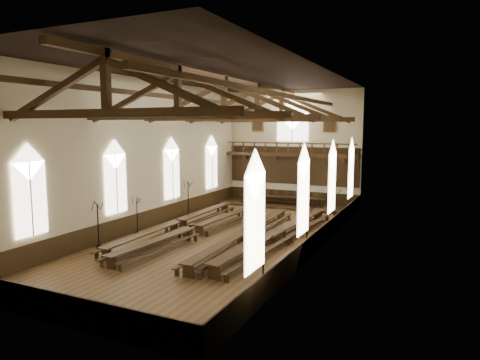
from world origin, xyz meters
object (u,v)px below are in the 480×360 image
object	(u,v)px
refectory_row_c	(246,233)
candelabrum_right_near	(263,276)
candelabrum_left_near	(98,233)
refectory_row_a	(179,223)
candelabrum_left_mid	(137,223)
candelabrum_right_mid	(307,238)
high_table	(282,197)
candelabrum_left_far	(188,205)
dais	(282,205)
refectory_row_d	(279,233)
candelabrum_right_far	(334,216)
refectory_row_b	(193,229)

from	to	relation	value
refectory_row_c	candelabrum_right_near	distance (m)	8.11
refectory_row_c	candelabrum_left_near	world-z (taller)	candelabrum_left_near
refectory_row_a	candelabrum_right_near	bearing A→B (deg)	-39.36
candelabrum_left_mid	candelabrum_right_mid	bearing A→B (deg)	2.67
refectory_row_c	refectory_row_a	bearing A→B (deg)	175.59
high_table	candelabrum_left_far	xyz separation A→B (m)	(-5.23, -6.83, 0.06)
dais	high_table	size ratio (longest dim) A/B	1.54
refectory_row_d	candelabrum_right_near	world-z (taller)	candelabrum_right_near
candelabrum_left_far	candelabrum_right_near	distance (m)	16.26
refectory_row_d	high_table	xyz separation A→B (m)	(-3.78, 11.07, 0.19)
candelabrum_right_near	candelabrum_right_far	size ratio (longest dim) A/B	0.95
refectory_row_b	high_table	size ratio (longest dim) A/B	1.92
dais	candelabrum_right_mid	bearing A→B (deg)	-64.74
dais	candelabrum_right_near	bearing A→B (deg)	-72.60
refectory_row_b	candelabrum_right_far	world-z (taller)	candelabrum_right_far
high_table	candelabrum_right_mid	bearing A→B (deg)	-64.74
refectory_row_d	candelabrum_left_mid	bearing A→B (deg)	-168.18
high_table	candelabrum_left_mid	size ratio (longest dim) A/B	3.07
refectory_row_d	refectory_row_a	bearing A→B (deg)	-178.22
refectory_row_c	refectory_row_d	bearing A→B (deg)	17.44
candelabrum_left_mid	candelabrum_left_far	xyz separation A→B (m)	(0.00, 6.12, 0.10)
refectory_row_b	candelabrum_left_mid	xyz separation A→B (m)	(-3.80, -0.67, 0.20)
refectory_row_b	high_table	world-z (taller)	high_table
candelabrum_left_near	candelabrum_left_mid	size ratio (longest dim) A/B	1.11
refectory_row_a	candelabrum_right_near	size ratio (longest dim) A/B	5.67
candelabrum_right_near	refectory_row_b	bearing A→B (deg)	138.60
refectory_row_c	dais	size ratio (longest dim) A/B	1.24
candelabrum_left_far	refectory_row_c	bearing A→B (deg)	-34.33
candelabrum_left_near	candelabrum_left_mid	bearing A→B (deg)	90.00
refectory_row_b	candelabrum_left_mid	bearing A→B (deg)	-169.98
high_table	candelabrum_left_near	xyz separation A→B (m)	(-5.23, -16.40, 0.03)
dais	candelabrum_left_far	distance (m)	8.64
candelabrum_left_near	candelabrum_right_far	distance (m)	15.19
refectory_row_c	dais	distance (m)	11.82
refectory_row_a	refectory_row_b	distance (m)	2.02
refectory_row_a	candelabrum_left_near	distance (m)	5.52
high_table	candelabrum_right_near	xyz separation A→B (m)	(5.87, -18.71, -0.01)
candelabrum_left_mid	candelabrum_right_near	world-z (taller)	candelabrum_right_near
candelabrum_left_far	candelabrum_right_mid	distance (m)	12.43
candelabrum_left_near	candelabrum_right_mid	distance (m)	11.79
refectory_row_a	candelabrum_right_far	xyz separation A→B (m)	(9.06, 5.26, 0.27)
candelabrum_left_near	candelabrum_right_far	bearing A→B (deg)	43.07
candelabrum_left_far	dais	bearing A→B (deg)	52.54
high_table	candelabrum_right_near	distance (m)	19.61
refectory_row_a	dais	xyz separation A→B (m)	(3.19, 11.28, -0.45)
dais	candelabrum_right_near	world-z (taller)	candelabrum_right_near
refectory_row_a	candelabrum_left_far	world-z (taller)	candelabrum_left_far
high_table	candelabrum_right_mid	xyz separation A→B (m)	(5.87, -12.43, 0.06)
refectory_row_a	dais	size ratio (longest dim) A/B	1.27
refectory_row_a	high_table	bearing A→B (deg)	74.19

